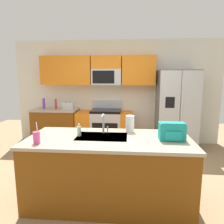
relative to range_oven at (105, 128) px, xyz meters
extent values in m
plane|color=#997A56|center=(0.26, -1.80, -0.44)|extent=(9.00, 9.00, 0.00)
cube|color=silver|center=(0.26, 0.35, 0.86)|extent=(5.20, 0.10, 2.60)
cube|color=orange|center=(-1.24, 0.14, 1.41)|extent=(0.70, 0.32, 0.70)
cube|color=orange|center=(-0.61, 0.14, 1.41)|extent=(0.55, 0.32, 0.70)
cube|color=orange|center=(0.82, 0.14, 1.41)|extent=(0.79, 0.32, 0.70)
cube|color=#B7BABF|center=(0.04, 0.14, 1.25)|extent=(0.72, 0.32, 0.38)
cube|color=black|center=(-0.02, -0.03, 1.25)|extent=(0.52, 0.01, 0.30)
cube|color=orange|center=(0.04, 0.14, 1.60)|extent=(0.72, 0.32, 0.32)
cube|color=brown|center=(-1.24, 0.00, -0.01)|extent=(1.09, 0.60, 0.86)
cube|color=tan|center=(-1.24, 0.00, 0.44)|extent=(1.12, 0.63, 0.04)
cube|color=#B7BABF|center=(0.04, 0.00, -0.02)|extent=(0.72, 0.60, 0.84)
cube|color=black|center=(0.04, -0.31, 0.01)|extent=(0.60, 0.01, 0.36)
cube|color=black|center=(0.04, 0.00, 0.43)|extent=(0.72, 0.60, 0.06)
cube|color=#B7BABF|center=(0.04, 0.27, 0.56)|extent=(0.72, 0.06, 0.20)
cube|color=orange|center=(-0.50, 0.00, -0.02)|extent=(0.36, 0.60, 0.84)
cube|color=orange|center=(0.54, 0.00, -0.02)|extent=(0.28, 0.60, 0.84)
cube|color=#4C4F54|center=(1.71, -0.05, 0.48)|extent=(0.90, 0.70, 1.85)
cube|color=#B7BABF|center=(1.48, -0.42, 0.48)|extent=(0.44, 0.04, 1.81)
cube|color=#B7BABF|center=(1.93, -0.42, 0.48)|extent=(0.44, 0.04, 1.81)
cylinder|color=silver|center=(1.68, -0.45, 0.57)|extent=(0.02, 0.02, 0.60)
cylinder|color=silver|center=(1.74, -0.45, 0.57)|extent=(0.02, 0.02, 0.60)
cube|color=black|center=(1.48, -0.44, 0.70)|extent=(0.20, 0.00, 0.24)
cube|color=brown|center=(0.34, -2.34, -0.01)|extent=(2.12, 0.95, 0.86)
cube|color=tan|center=(0.34, -2.34, 0.44)|extent=(2.16, 0.99, 0.04)
cube|color=#B7BABF|center=(0.24, -2.29, 0.44)|extent=(0.68, 0.44, 0.03)
cube|color=#B7BABF|center=(-0.90, -0.05, 0.55)|extent=(0.28, 0.16, 0.18)
cube|color=black|center=(-0.95, -0.05, 0.63)|extent=(0.03, 0.11, 0.01)
cube|color=black|center=(-0.85, -0.05, 0.63)|extent=(0.03, 0.11, 0.01)
cylinder|color=#B2332D|center=(-1.23, 0.00, 0.59)|extent=(0.05, 0.05, 0.26)
cylinder|color=purple|center=(-1.53, -0.02, 0.59)|extent=(0.06, 0.06, 0.27)
cylinder|color=#B7BABF|center=(0.24, -2.12, 0.60)|extent=(0.03, 0.03, 0.28)
cylinder|color=#B7BABF|center=(0.24, -2.22, 0.73)|extent=(0.02, 0.20, 0.02)
cylinder|color=#B7BABF|center=(0.30, -2.12, 0.51)|extent=(0.02, 0.02, 0.10)
cylinder|color=#EA4C93|center=(-0.50, -2.65, 0.53)|extent=(0.08, 0.08, 0.15)
cylinder|color=white|center=(-0.49, -2.65, 0.65)|extent=(0.01, 0.03, 0.14)
cylinder|color=#A5D8B2|center=(-0.07, -2.29, 0.52)|extent=(0.06, 0.06, 0.13)
cylinder|color=white|center=(-0.07, -2.29, 0.61)|extent=(0.02, 0.02, 0.04)
cylinder|color=white|center=(0.62, -2.02, 0.58)|extent=(0.12, 0.12, 0.24)
cube|color=teal|center=(1.15, -2.36, 0.57)|extent=(0.32, 0.20, 0.22)
cube|color=#157D79|center=(1.15, -2.38, 0.67)|extent=(0.30, 0.14, 0.03)
cube|color=teal|center=(1.15, -2.46, 0.54)|extent=(0.20, 0.03, 0.11)
camera|label=1|loc=(0.61, -4.95, 1.25)|focal=32.96mm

